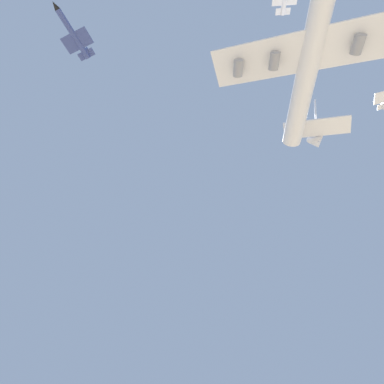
# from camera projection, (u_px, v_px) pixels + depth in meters

# --- Properties ---
(carrier_jet) EXTENTS (79.09, 58.98, 23.28)m
(carrier_jet) POSITION_uv_depth(u_px,v_px,m) (314.00, 46.00, 86.04)
(carrier_jet) COLOR white
(chase_jet_lead) EXTENTS (15.21, 8.05, 4.00)m
(chase_jet_lead) POSITION_uv_depth(u_px,v_px,m) (74.00, 35.00, 80.46)
(chase_jet_lead) COLOR #38478C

